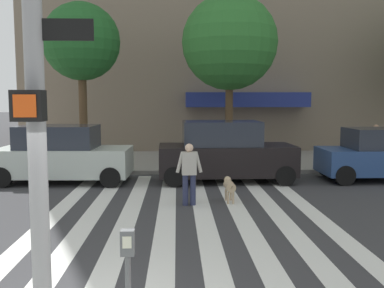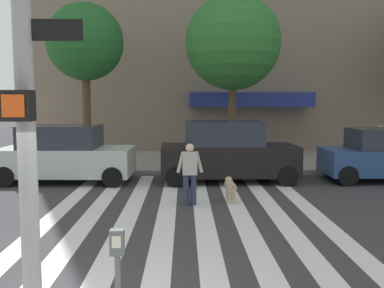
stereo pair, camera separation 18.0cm
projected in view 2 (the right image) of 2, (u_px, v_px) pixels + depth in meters
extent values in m
plane|color=#353538|center=(137.00, 214.00, 10.69)|extent=(160.00, 160.00, 0.00)
cube|color=gray|center=(158.00, 161.00, 19.17)|extent=(80.00, 6.00, 0.15)
cube|color=silver|center=(56.00, 214.00, 10.66)|extent=(0.45, 10.47, 0.01)
cube|color=silver|center=(93.00, 214.00, 10.67)|extent=(0.45, 10.47, 0.01)
cube|color=silver|center=(130.00, 214.00, 10.69)|extent=(0.45, 10.47, 0.01)
cube|color=silver|center=(167.00, 214.00, 10.70)|extent=(0.45, 10.47, 0.01)
cube|color=silver|center=(203.00, 213.00, 10.72)|extent=(0.45, 10.47, 0.01)
cube|color=silver|center=(240.00, 213.00, 10.73)|extent=(0.45, 10.47, 0.01)
cube|color=silver|center=(276.00, 213.00, 10.75)|extent=(0.45, 10.47, 0.01)
cube|color=silver|center=(313.00, 213.00, 10.76)|extent=(0.45, 10.47, 0.01)
cube|color=navy|center=(250.00, 100.00, 21.36)|extent=(5.94, 1.60, 0.70)
cylinder|color=gray|center=(24.00, 73.00, 4.11)|extent=(0.18, 0.18, 5.80)
cube|color=black|center=(17.00, 106.00, 3.94)|extent=(0.28, 0.18, 0.28)
cube|color=#E54C14|center=(13.00, 106.00, 3.84)|extent=(0.20, 0.01, 0.20)
cube|color=black|center=(52.00, 30.00, 4.07)|extent=(0.56, 0.03, 0.20)
cube|color=#515456|center=(117.00, 242.00, 4.38)|extent=(0.14, 0.10, 0.26)
cube|color=beige|center=(116.00, 242.00, 4.32)|extent=(0.09, 0.01, 0.12)
cube|color=#B4BEB5|center=(67.00, 161.00, 14.70)|extent=(4.47, 2.09, 0.92)
cube|color=#232833|center=(61.00, 137.00, 14.62)|extent=(2.57, 1.78, 0.75)
cylinder|color=black|center=(123.00, 168.00, 15.58)|extent=(0.67, 0.25, 0.66)
cylinder|color=black|center=(113.00, 177.00, 13.83)|extent=(0.67, 0.25, 0.66)
cylinder|color=black|center=(27.00, 168.00, 15.65)|extent=(0.67, 0.25, 0.66)
cylinder|color=black|center=(5.00, 177.00, 13.91)|extent=(0.67, 0.25, 0.66)
cube|color=black|center=(229.00, 160.00, 14.79)|extent=(4.58, 2.04, 0.99)
cube|color=#232833|center=(224.00, 133.00, 14.69)|extent=(2.59, 1.76, 0.81)
cylinder|color=black|center=(275.00, 167.00, 15.79)|extent=(0.66, 0.23, 0.66)
cylinder|color=black|center=(287.00, 176.00, 14.02)|extent=(0.66, 0.23, 0.66)
cylinder|color=black|center=(176.00, 168.00, 15.65)|extent=(0.66, 0.23, 0.66)
cylinder|color=black|center=(176.00, 177.00, 13.88)|extent=(0.66, 0.23, 0.66)
cylinder|color=black|center=(330.00, 168.00, 15.73)|extent=(0.66, 0.22, 0.66)
cylinder|color=black|center=(348.00, 176.00, 14.05)|extent=(0.66, 0.22, 0.66)
cylinder|color=#4C3823|center=(87.00, 114.00, 17.86)|extent=(0.33, 0.33, 4.07)
sphere|color=#1E5623|center=(85.00, 42.00, 17.56)|extent=(3.11, 3.11, 3.11)
cylinder|color=#4C3823|center=(232.00, 117.00, 17.80)|extent=(0.31, 0.31, 3.85)
sphere|color=#286628|center=(233.00, 42.00, 17.49)|extent=(3.84, 3.84, 3.84)
cylinder|color=#282D4C|center=(186.00, 190.00, 11.52)|extent=(0.16, 0.16, 0.82)
cylinder|color=#282D4C|center=(194.00, 190.00, 11.53)|extent=(0.16, 0.16, 0.82)
cube|color=#B2ADA3|center=(190.00, 163.00, 11.45)|extent=(0.39, 0.25, 0.60)
cylinder|color=#B2ADA3|center=(181.00, 162.00, 11.44)|extent=(0.23, 0.10, 0.57)
cylinder|color=#B2ADA3|center=(199.00, 162.00, 11.46)|extent=(0.23, 0.10, 0.57)
sphere|color=beige|center=(190.00, 148.00, 11.41)|extent=(0.23, 0.23, 0.22)
cylinder|color=tan|center=(230.00, 186.00, 11.83)|extent=(0.28, 0.58, 0.26)
sphere|color=tan|center=(229.00, 180.00, 12.18)|extent=(0.21, 0.21, 0.20)
cylinder|color=tan|center=(233.00, 187.00, 11.44)|extent=(0.04, 0.24, 0.16)
cylinder|color=tan|center=(227.00, 195.00, 12.05)|extent=(0.06, 0.06, 0.32)
cylinder|color=tan|center=(232.00, 195.00, 12.06)|extent=(0.06, 0.06, 0.32)
cylinder|color=tan|center=(229.00, 198.00, 11.66)|extent=(0.06, 0.06, 0.32)
cylinder|color=tan|center=(234.00, 198.00, 11.66)|extent=(0.06, 0.06, 0.32)
cylinder|color=black|center=(381.00, 156.00, 17.19)|extent=(0.21, 0.21, 0.82)
cylinder|color=black|center=(378.00, 156.00, 17.08)|extent=(0.21, 0.21, 0.82)
cube|color=#B2ADA3|center=(380.00, 138.00, 17.06)|extent=(0.45, 0.41, 0.60)
cylinder|color=#B2ADA3|center=(384.00, 137.00, 17.19)|extent=(0.24, 0.20, 0.57)
cylinder|color=#B2ADA3|center=(376.00, 138.00, 16.92)|extent=(0.24, 0.20, 0.57)
sphere|color=#936B51|center=(380.00, 128.00, 17.02)|extent=(0.30, 0.30, 0.22)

